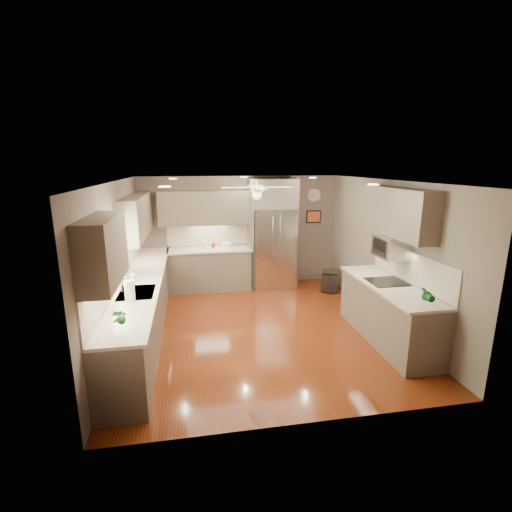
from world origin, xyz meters
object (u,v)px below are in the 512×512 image
object	(u,v)px
paper_towel	(130,291)
canister_d	(213,245)
bowl	(227,246)
refrigerator	(273,236)
stool	(330,281)
soap_bottle	(133,275)
potted_plant_right	(427,295)
canister_c	(204,245)
microwave	(391,247)
potted_plant_left	(118,317)

from	to	relation	value
paper_towel	canister_d	bearing A→B (deg)	67.03
bowl	refrigerator	distance (m)	1.05
stool	bowl	bearing A→B (deg)	163.57
soap_bottle	potted_plant_right	bearing A→B (deg)	-24.84
paper_towel	soap_bottle	bearing A→B (deg)	95.54
potted_plant_right	stool	world-z (taller)	potted_plant_right
bowl	paper_towel	xyz separation A→B (m)	(-1.63, -3.09, 0.11)
canister_c	bowl	world-z (taller)	canister_c
stool	potted_plant_right	bearing A→B (deg)	-89.72
refrigerator	microwave	bearing A→B (deg)	-63.91
soap_bottle	bowl	size ratio (longest dim) A/B	0.78
canister_d	potted_plant_right	distance (m)	4.73
soap_bottle	stool	distance (m)	4.28
potted_plant_right	stool	bearing A→B (deg)	90.28
bowl	stool	distance (m)	2.41
potted_plant_right	canister_c	bearing A→B (deg)	124.59
bowl	paper_towel	bearing A→B (deg)	-117.87
canister_d	potted_plant_right	xyz separation A→B (m)	(2.53, -4.00, 0.10)
potted_plant_right	refrigerator	xyz separation A→B (m)	(-1.19, 3.90, 0.09)
canister_d	microwave	distance (m)	3.90
canister_c	refrigerator	distance (m)	1.55
canister_d	stool	size ratio (longest dim) A/B	0.23
canister_c	potted_plant_right	distance (m)	4.82
bowl	microwave	bearing A→B (deg)	-49.66
refrigerator	canister_d	bearing A→B (deg)	175.73
soap_bottle	microwave	distance (m)	4.16
canister_d	paper_towel	size ratio (longest dim) A/B	0.32
canister_c	potted_plant_left	world-z (taller)	potted_plant_left
potted_plant_right	bowl	world-z (taller)	potted_plant_right
potted_plant_right	microwave	world-z (taller)	microwave
bowl	potted_plant_right	bearing A→B (deg)	-60.70
canister_d	soap_bottle	size ratio (longest dim) A/B	0.61
potted_plant_right	stool	xyz separation A→B (m)	(-0.02, 3.31, -0.86)
canister_d	soap_bottle	distance (m)	2.59
canister_d	potted_plant_left	bearing A→B (deg)	-107.98
bowl	refrigerator	world-z (taller)	refrigerator
canister_c	stool	bearing A→B (deg)	-13.51
canister_d	refrigerator	distance (m)	1.36
potted_plant_right	bowl	bearing A→B (deg)	119.30
canister_c	paper_towel	size ratio (longest dim) A/B	0.52
soap_bottle	potted_plant_right	world-z (taller)	potted_plant_right
potted_plant_right	paper_towel	world-z (taller)	paper_towel
soap_bottle	paper_towel	bearing A→B (deg)	-84.46
refrigerator	soap_bottle	bearing A→B (deg)	-143.09
paper_towel	canister_c	bearing A→B (deg)	70.04
soap_bottle	stool	xyz separation A→B (m)	(3.93, 1.48, -0.79)
canister_d	potted_plant_right	size ratio (longest dim) A/B	0.35
canister_c	paper_towel	xyz separation A→B (m)	(-1.12, -3.09, 0.05)
stool	paper_towel	world-z (taller)	paper_towel
potted_plant_left	bowl	distance (m)	4.33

